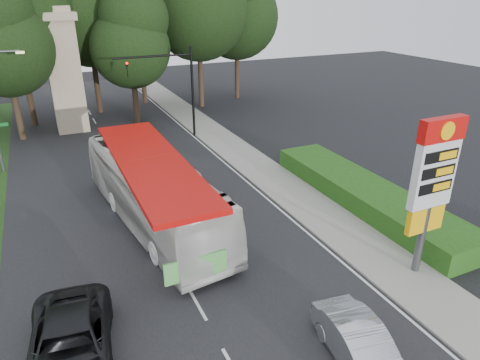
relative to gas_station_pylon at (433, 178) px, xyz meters
name	(u,v)px	position (x,y,z in m)	size (l,w,h in m)	color
road_surface	(147,214)	(-9.20, 10.01, -4.44)	(14.00, 80.00, 0.02)	black
sidewalk_right	(283,186)	(-0.70, 10.01, -4.39)	(3.00, 80.00, 0.12)	gray
hedge	(365,195)	(2.30, 6.01, -3.85)	(3.00, 14.00, 1.20)	#1E4612
gas_station_pylon	(433,178)	(0.00, 0.00, 0.00)	(2.10, 0.45, 6.85)	#59595E
traffic_signal_mast	(176,81)	(-3.52, 22.00, 0.22)	(6.10, 0.35, 7.20)	black
monument	(64,70)	(-11.20, 28.01, 0.66)	(3.00, 3.00, 10.05)	tan
tree_east_near	(137,6)	(-3.20, 35.01, 5.23)	(8.12, 8.12, 15.95)	#2D2116
tree_monument_right	(129,31)	(-5.70, 27.51, 3.56)	(6.72, 6.72, 13.20)	#2D2116
transit_bus	(153,192)	(-8.99, 8.88, -2.66)	(3.01, 12.87, 3.58)	white
sedan_silver	(362,348)	(-5.43, -2.96, -3.73)	(1.52, 4.37, 1.44)	#AEB0B6
suv_charcoal	(70,347)	(-13.82, 0.92, -3.66)	(2.63, 5.69, 1.58)	black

